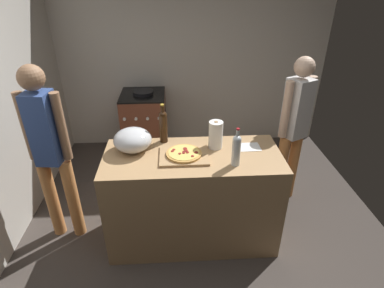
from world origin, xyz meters
TOP-DOWN VIEW (x-y plane):
  - ground_plane at (0.00, 1.25)m, footprint 3.86×3.10m
  - kitchen_wall_rear at (0.00, 2.55)m, footprint 3.86×0.10m
  - kitchen_wall_left at (-1.68, 1.25)m, footprint 0.10×3.10m
  - counter at (0.01, 0.58)m, footprint 1.49×0.64m
  - cutting_board at (-0.06, 0.56)m, footprint 0.40×0.32m
  - pizza at (-0.06, 0.56)m, footprint 0.29×0.29m
  - mixing_bowl at (-0.49, 0.69)m, footprint 0.32×0.32m
  - paper_towel_roll at (0.22, 0.70)m, footprint 0.12×0.12m
  - wine_bottle_amber at (-0.23, 0.83)m, footprint 0.07×0.07m
  - wine_bottle_dark at (0.34, 0.41)m, footprint 0.07×0.07m
  - recipe_sheet at (0.50, 0.68)m, footprint 0.21×0.16m
  - stove at (-0.53, 2.15)m, footprint 0.56×0.60m
  - person_in_stripes at (-1.18, 0.68)m, footprint 0.36×0.22m
  - person_in_red at (1.05, 1.09)m, footprint 0.34×0.27m

SIDE VIEW (x-z plane):
  - ground_plane at x=0.00m, z-range -0.02..0.00m
  - stove at x=-0.53m, z-range -0.02..0.90m
  - counter at x=0.01m, z-range 0.00..0.90m
  - person_in_red at x=1.05m, z-range 0.11..1.69m
  - recipe_sheet at x=0.50m, z-range 0.90..0.90m
  - cutting_board at x=-0.06m, z-range 0.90..0.92m
  - pizza at x=-0.06m, z-range 0.92..0.95m
  - person_in_stripes at x=-1.18m, z-range 0.12..1.77m
  - mixing_bowl at x=-0.49m, z-range 0.90..1.09m
  - paper_towel_roll at x=0.22m, z-range 0.90..1.14m
  - wine_bottle_dark at x=0.34m, z-range 0.88..1.20m
  - wine_bottle_amber at x=-0.23m, z-range 0.88..1.24m
  - kitchen_wall_rear at x=0.00m, z-range 0.00..2.60m
  - kitchen_wall_left at x=-1.68m, z-range 0.00..2.60m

